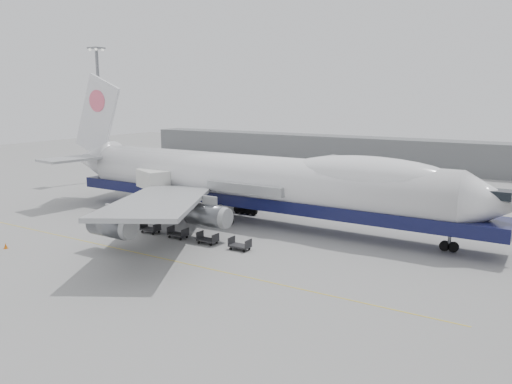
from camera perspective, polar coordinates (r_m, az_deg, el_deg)
The scene contains 12 objects.
ground at distance 57.26m, azimuth -6.84°, elevation -5.87°, with size 260.00×260.00×0.00m, color gray.
apron_line at distance 52.93m, azimuth -10.91°, elevation -7.40°, with size 60.00×0.15×0.01m, color gold.
hangar at distance 121.88m, azimuth 10.12°, elevation 4.64°, with size 110.00×8.00×7.00m, color slate.
floodlight_mast at distance 101.43m, azimuth -17.43°, elevation 9.19°, with size 2.40×2.40×25.43m.
airliner at distance 65.22m, azimuth 0.04°, elevation 1.35°, with size 67.00×55.30×19.98m.
catering_truck at distance 71.85m, azimuth -11.64°, elevation 0.27°, with size 6.32×5.41×6.25m.
traffic_cone at distance 61.48m, azimuth -26.70°, elevation -5.53°, with size 0.42×0.42×0.62m.
dolly_0 at distance 65.37m, azimuth -14.75°, elevation -3.56°, with size 2.30×1.35×1.30m.
dolly_1 at distance 62.37m, azimuth -11.97°, elevation -4.12°, with size 2.30×1.35×1.30m.
dolly_2 at distance 59.53m, azimuth -8.90°, elevation -4.74°, with size 2.30×1.35×1.30m.
dolly_3 at distance 56.89m, azimuth -5.54°, elevation -5.40°, with size 2.30×1.35×1.30m.
dolly_4 at distance 54.46m, azimuth -1.86°, elevation -6.10°, with size 2.30×1.35×1.30m.
Camera 1 is at (34.29, -42.81, 16.46)m, focal length 35.00 mm.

